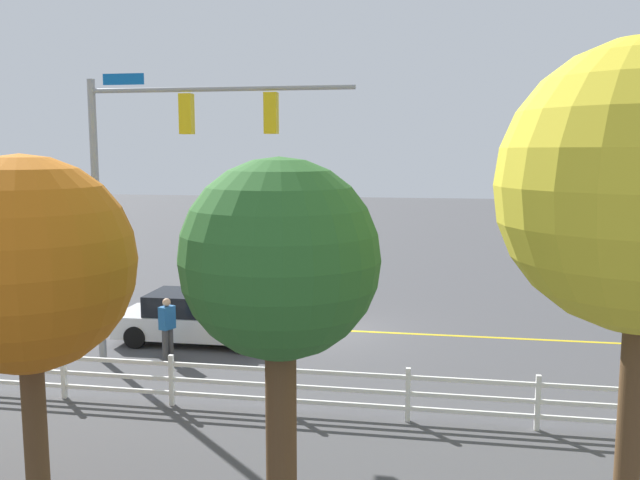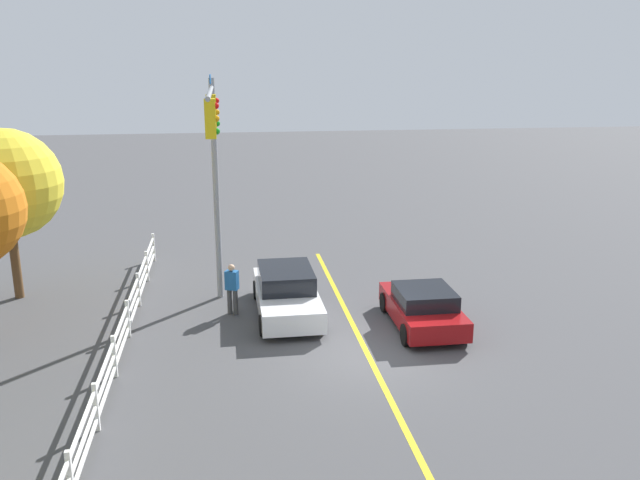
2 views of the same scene
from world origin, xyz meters
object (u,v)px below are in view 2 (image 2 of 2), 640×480
object	(u,v)px
car_3	(287,292)
pedestrian	(232,287)
car_0	(423,307)
tree_2	(6,184)

from	to	relation	value
car_3	pedestrian	distance (m)	1.76
pedestrian	car_0	bearing A→B (deg)	94.32
car_0	pedestrian	xyz separation A→B (m)	(1.88, 5.78, 0.30)
car_0	tree_2	world-z (taller)	tree_2
car_3	tree_2	distance (m)	10.04
car_3	pedestrian	bearing A→B (deg)	-96.52
pedestrian	tree_2	size ratio (longest dim) A/B	0.29
car_0	pedestrian	world-z (taller)	pedestrian
car_0	pedestrian	bearing A→B (deg)	72.35
car_0	tree_2	distance (m)	14.26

